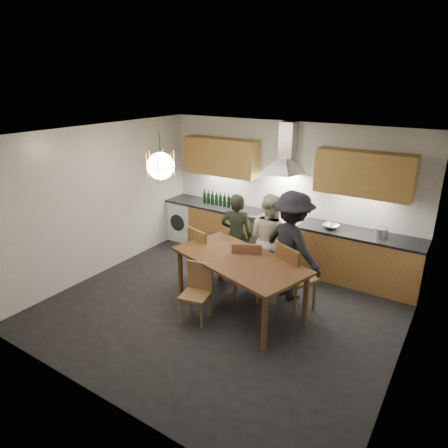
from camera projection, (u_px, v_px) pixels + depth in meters
The scene contains 17 objects.
ground at pixel (222, 308), 6.11m from camera, with size 5.00×5.00×0.00m, color black.
room_shell at pixel (222, 201), 5.52m from camera, with size 5.02×4.52×2.61m.
counter_run at pixel (280, 240), 7.48m from camera, with size 5.00×0.62×0.90m.
range_stove at pixel (278, 240), 7.49m from camera, with size 0.90×0.60×0.92m.
wall_fixtures at pixel (285, 164), 7.09m from camera, with size 4.30×0.54×1.10m.
pendant_lamp at pixel (161, 166), 5.81m from camera, with size 0.43×0.43×0.70m.
dining_table at pixel (239, 265), 5.81m from camera, with size 2.20×1.52×0.85m.
chair_back_left at pixel (203, 253), 6.59m from camera, with size 0.58×0.58×1.02m.
chair_back_mid at pixel (247, 267), 6.14m from camera, with size 0.60×0.60×1.00m.
chair_back_right at pixel (292, 274), 5.85m from camera, with size 0.63×0.63×1.06m.
chair_front at pixel (198, 288), 5.70m from camera, with size 0.46×0.46×0.85m.
person_left at pixel (236, 236), 6.90m from camera, with size 0.54×0.36×1.49m, color black.
person_mid at pixel (270, 239), 6.67m from camera, with size 0.76×0.59×1.56m, color beige.
person_right at pixel (292, 246), 6.16m from camera, with size 1.12×0.65×1.74m, color black.
mixing_bowl at pixel (331, 226), 6.79m from camera, with size 0.27×0.27×0.07m, color #BDBDC1.
stock_pot at pixel (381, 233), 6.40m from camera, with size 0.21×0.21×0.15m, color #B4B4B8.
wine_bottles at pixel (218, 199), 7.98m from camera, with size 0.75×0.07×0.27m.
Camera 1 is at (2.89, -4.43, 3.30)m, focal length 32.00 mm.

